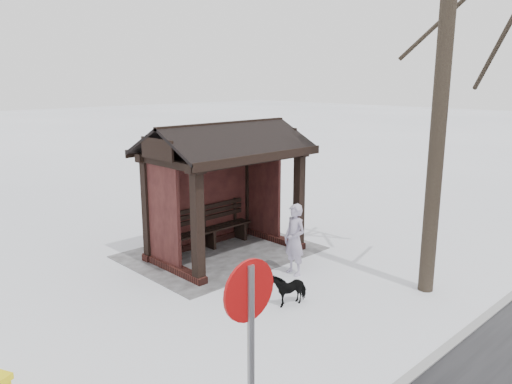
# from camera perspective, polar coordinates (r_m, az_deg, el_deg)

# --- Properties ---
(ground) EXTENTS (120.00, 120.00, 0.00)m
(ground) POSITION_cam_1_polar(r_m,az_deg,el_deg) (11.77, -3.38, -7.15)
(ground) COLOR white
(ground) RESTS_ON ground
(kerb) EXTENTS (120.00, 0.15, 0.06)m
(kerb) POSITION_cam_1_polar(r_m,az_deg,el_deg) (8.72, 21.85, -15.55)
(kerb) COLOR gray
(kerb) RESTS_ON ground
(trampled_patch) EXTENTS (4.20, 3.20, 0.02)m
(trampled_patch) POSITION_cam_1_polar(r_m,az_deg,el_deg) (11.92, -4.01, -6.87)
(trampled_patch) COLOR gray
(trampled_patch) RESTS_ON ground
(bus_shelter) EXTENTS (3.60, 2.40, 3.09)m
(bus_shelter) POSITION_cam_1_polar(r_m,az_deg,el_deg) (11.34, -4.05, 3.39)
(bus_shelter) COLOR #371714
(bus_shelter) RESTS_ON ground
(pedestrian) EXTENTS (0.43, 0.59, 1.51)m
(pedestrian) POSITION_cam_1_polar(r_m,az_deg,el_deg) (10.43, 4.43, -5.44)
(pedestrian) COLOR #AFA4C0
(pedestrian) RESTS_ON ground
(dog) EXTENTS (0.74, 0.46, 0.58)m
(dog) POSITION_cam_1_polar(r_m,az_deg,el_deg) (9.28, 3.72, -10.90)
(dog) COLOR black
(dog) RESTS_ON ground
(road_sign) EXTENTS (0.62, 0.09, 2.41)m
(road_sign) POSITION_cam_1_polar(r_m,az_deg,el_deg) (4.88, -0.73, -15.19)
(road_sign) COLOR gray
(road_sign) RESTS_ON ground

